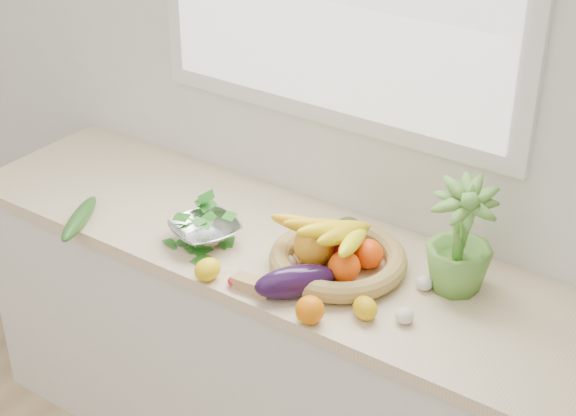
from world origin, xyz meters
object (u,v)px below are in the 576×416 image
Objects in this scene: apple at (345,255)px; colander_with_spinach at (205,226)px; eggplant at (295,282)px; fruit_basket at (337,253)px; cucumber at (79,218)px; potted_herb at (460,237)px.

apple is 0.31× the size of colander_with_spinach.
fruit_basket reaches higher than eggplant.
fruit_basket is at bearing 17.91° from cucumber.
potted_herb reaches higher than apple.
potted_herb reaches higher than cucumber.
eggplant is 0.69× the size of potted_herb.
eggplant is 0.40m from colander_with_spinach.
apple is 0.30× the size of cucumber.
cucumber is 0.42m from colander_with_spinach.
colander_with_spinach is (-0.43, -0.13, 0.01)m from apple.
cucumber is at bearing -160.96° from apple.
potted_herb is 0.78m from colander_with_spinach.
colander_with_spinach is at bearing -165.31° from fruit_basket.
fruit_basket is (-0.33, -0.11, -0.11)m from potted_herb.
cucumber is at bearing -174.28° from eggplant.
colander_with_spinach is (0.39, 0.15, 0.03)m from cucumber.
cucumber is 1.20m from potted_herb.
potted_herb is at bearing 16.06° from apple.
cucumber is 0.53× the size of fruit_basket.
eggplant is at bearing -100.26° from apple.
fruit_basket is 1.96× the size of colander_with_spinach.
colander_with_spinach reaches higher than cucumber.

